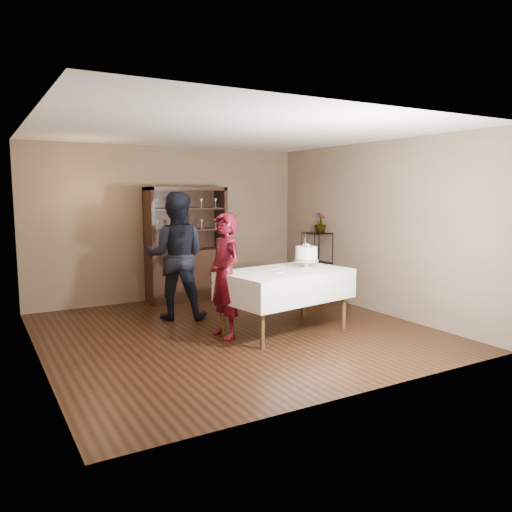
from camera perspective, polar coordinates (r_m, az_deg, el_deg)
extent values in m
plane|color=black|center=(6.99, -2.37, -8.58)|extent=(5.00, 5.00, 0.00)
plane|color=white|center=(6.76, -2.50, 13.99)|extent=(5.00, 5.00, 0.00)
cube|color=brown|center=(9.03, -9.79, 3.65)|extent=(5.00, 0.02, 2.70)
cube|color=brown|center=(6.02, -24.06, 1.30)|extent=(0.02, 5.00, 2.70)
cube|color=brown|center=(8.20, 13.29, 3.19)|extent=(0.02, 5.00, 2.70)
cube|color=black|center=(8.96, -7.89, -2.13)|extent=(1.40, 0.48, 0.90)
cube|color=black|center=(9.06, -8.53, 4.32)|extent=(1.40, 0.03, 1.10)
cube|color=black|center=(8.84, -8.07, 7.63)|extent=(1.40, 0.48, 0.06)
cube|color=black|center=(8.86, -7.98, 2.97)|extent=(1.28, 0.42, 0.02)
cube|color=black|center=(8.84, -8.03, 5.36)|extent=(1.28, 0.42, 0.02)
cylinder|color=black|center=(8.78, 6.67, -1.32)|extent=(0.02, 0.02, 1.20)
cylinder|color=black|center=(9.02, 8.71, -1.12)|extent=(0.02, 0.02, 1.20)
cylinder|color=black|center=(9.10, 5.17, -0.99)|extent=(0.02, 0.02, 1.20)
cylinder|color=black|center=(9.33, 7.18, -0.81)|extent=(0.02, 0.02, 1.20)
cube|color=black|center=(9.13, 6.89, -3.85)|extent=(0.40, 0.40, 0.02)
cube|color=black|center=(9.05, 6.94, -0.75)|extent=(0.40, 0.40, 0.01)
cube|color=black|center=(8.99, 6.99, 2.60)|extent=(0.40, 0.40, 0.02)
cube|color=silver|center=(6.83, 3.34, -3.28)|extent=(1.85, 1.30, 0.40)
cylinder|color=#47301A|center=(6.10, 0.72, -6.99)|extent=(0.06, 0.06, 0.81)
cylinder|color=#47301A|center=(7.11, 10.05, -5.02)|extent=(0.06, 0.06, 0.81)
cylinder|color=#47301A|center=(6.74, -3.78, -5.61)|extent=(0.06, 0.06, 0.81)
cylinder|color=#47301A|center=(7.67, 5.39, -4.03)|extent=(0.06, 0.06, 0.81)
imported|color=#39050D|center=(6.55, -3.58, -2.25)|extent=(0.42, 0.62, 1.65)
imported|color=black|center=(7.60, -9.14, 0.02)|extent=(1.16, 1.07, 1.92)
cylinder|color=white|center=(7.04, 5.76, -1.30)|extent=(0.19, 0.19, 0.01)
cylinder|color=white|center=(7.04, 5.77, -0.96)|extent=(0.05, 0.05, 0.09)
cylinder|color=white|center=(7.03, 5.77, -0.52)|extent=(0.34, 0.34, 0.01)
cylinder|color=#406630|center=(7.03, 5.78, -0.40)|extent=(0.33, 0.33, 0.02)
cylinder|color=white|center=(7.02, 5.78, 0.30)|extent=(0.31, 0.31, 0.19)
sphere|color=#536EB3|center=(7.02, 5.98, 1.18)|extent=(0.02, 0.02, 0.02)
cube|color=silver|center=(6.96, 5.64, 1.58)|extent=(0.02, 0.02, 0.13)
cube|color=black|center=(6.95, 5.65, 2.24)|extent=(0.02, 0.02, 0.05)
cylinder|color=white|center=(6.64, 2.48, -1.78)|extent=(0.22, 0.22, 0.01)
cylinder|color=white|center=(6.88, 1.81, -1.46)|extent=(0.23, 0.23, 0.01)
imported|color=#406630|center=(8.96, 7.36, 3.78)|extent=(0.23, 0.23, 0.36)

